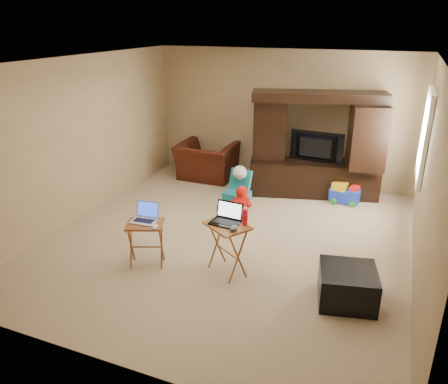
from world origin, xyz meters
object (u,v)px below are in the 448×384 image
at_px(entertainment_center, 316,145).
at_px(laptop_right, 225,215).
at_px(push_toy, 345,193).
at_px(mouse_left, 155,226).
at_px(ottoman, 347,286).
at_px(laptop_left, 143,213).
at_px(television, 315,148).
at_px(water_bottle, 245,217).
at_px(plush_toy, 242,198).
at_px(tray_table_left, 146,244).
at_px(recliner, 207,161).
at_px(child_rocker, 237,186).
at_px(mouse_right, 234,228).
at_px(tray_table_right, 227,249).

xyz_separation_m(entertainment_center, laptop_right, (-0.50, -3.03, -0.14)).
height_order(push_toy, mouse_left, mouse_left).
relative_size(ottoman, laptop_left, 2.00).
bearing_deg(television, water_bottle, 88.62).
distance_m(entertainment_center, plush_toy, 1.65).
height_order(television, tray_table_left, television).
distance_m(recliner, water_bottle, 3.60).
height_order(television, ottoman, television).
distance_m(television, laptop_left, 3.54).
relative_size(push_toy, ottoman, 0.80).
distance_m(television, recliner, 2.21).
xyz_separation_m(recliner, laptop_left, (0.61, -3.30, 0.36)).
bearing_deg(tray_table_left, water_bottle, -7.53).
xyz_separation_m(television, laptop_right, (-0.50, -2.98, -0.10)).
relative_size(child_rocker, water_bottle, 2.60).
height_order(television, water_bottle, television).
distance_m(recliner, laptop_right, 3.53).
height_order(tray_table_left, mouse_left, mouse_left).
height_order(recliner, mouse_right, mouse_right).
distance_m(plush_toy, tray_table_right, 1.97).
distance_m(laptop_left, water_bottle, 1.30).
xyz_separation_m(push_toy, tray_table_left, (-2.10, -3.07, 0.11)).
xyz_separation_m(tray_table_right, laptop_left, (-1.07, -0.19, 0.38)).
relative_size(mouse_left, mouse_right, 0.89).
xyz_separation_m(push_toy, ottoman, (0.42, -2.91, 0.01)).
relative_size(plush_toy, mouse_left, 3.51).
bearing_deg(recliner, mouse_left, 103.43).
bearing_deg(ottoman, mouse_left, -174.28).
bearing_deg(child_rocker, ottoman, -36.89).
bearing_deg(laptop_right, tray_table_right, -22.32).
relative_size(entertainment_center, water_bottle, 11.03).
bearing_deg(mouse_right, mouse_left, -170.29).
distance_m(tray_table_left, tray_table_right, 1.06).
height_order(push_toy, water_bottle, water_bottle).
relative_size(entertainment_center, laptop_left, 7.30).
height_order(television, plush_toy, television).
xyz_separation_m(laptop_right, mouse_left, (-0.81, -0.31, -0.17)).
height_order(plush_toy, mouse_right, mouse_right).
xyz_separation_m(recliner, water_bottle, (1.88, -3.04, 0.42)).
xyz_separation_m(tray_table_left, mouse_right, (1.17, 0.10, 0.40)).
bearing_deg(water_bottle, laptop_left, -168.09).
distance_m(ottoman, mouse_right, 1.44).
xyz_separation_m(child_rocker, tray_table_left, (-0.32, -2.49, 0.03)).
bearing_deg(ottoman, recliner, 134.93).
bearing_deg(television, plush_toy, 52.63).
relative_size(tray_table_left, mouse_right, 4.38).
relative_size(ottoman, tray_table_left, 1.05).
distance_m(child_rocker, plush_toy, 0.43).
bearing_deg(tray_table_right, laptop_left, -136.92).
height_order(laptop_right, mouse_right, laptop_right).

